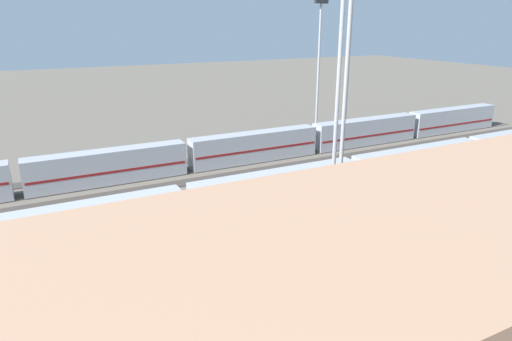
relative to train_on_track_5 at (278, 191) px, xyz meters
name	(u,v)px	position (x,y,z in m)	size (l,w,h in m)	color
ground_plane	(263,182)	(-3.18, -10.00, -2.60)	(400.00, 400.00, 0.00)	#60594F
track_bed_0	(223,157)	(-3.18, -25.00, -2.54)	(140.00, 2.80, 0.12)	#3D3833
track_bed_1	(235,164)	(-3.18, -20.00, -2.54)	(140.00, 2.80, 0.12)	#4C443D
track_bed_2	(248,172)	(-3.18, -15.00, -2.54)	(140.00, 2.80, 0.12)	#3D3833
track_bed_3	(263,182)	(-3.18, -10.00, -2.54)	(140.00, 2.80, 0.12)	#4C443D
track_bed_4	(279,193)	(-3.18, -5.00, -2.54)	(140.00, 2.80, 0.12)	#4C443D
track_bed_5	(299,205)	(-3.18, 0.00, -2.54)	(140.00, 2.80, 0.12)	#3D3833
track_bed_6	(321,219)	(-3.18, 5.00, -2.54)	(140.00, 2.80, 0.12)	#4C443D
train_on_track_5	(278,191)	(0.00, 0.00, 0.00)	(119.80, 3.06, 5.00)	#A8AAB2
train_on_track_6	(62,259)	(25.83, 5.00, -0.44)	(10.00, 3.00, 5.00)	gold
train_on_track_1	(255,147)	(-6.97, -20.00, 0.00)	(119.80, 3.06, 5.00)	#A8AAB2
light_mast_0	(350,46)	(-32.59, -28.21, 15.74)	(2.80, 0.70, 29.05)	#9EA0A5
light_mast_1	(347,72)	(-3.62, 7.63, 15.32)	(2.80, 0.70, 28.28)	#9EA0A5
light_mast_2	(319,51)	(-25.37, -28.40, 14.81)	(2.80, 0.70, 27.34)	#9EA0A5
light_mast_3	(339,66)	(-3.07, 7.06, 15.86)	(2.80, 0.70, 29.27)	#9EA0A5
maintenance_shed	(424,279)	(3.55, 26.62, 3.04)	(51.61, 20.77, 11.26)	tan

